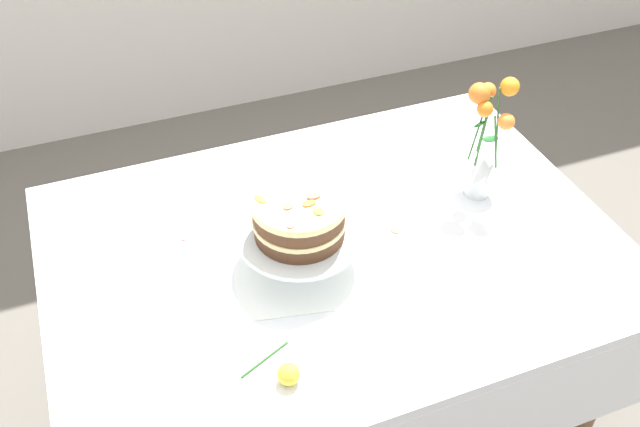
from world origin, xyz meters
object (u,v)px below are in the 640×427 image
Objects in this scene: cake_stand at (300,239)px; flower_vase at (484,147)px; fallen_rose at (288,374)px; layer_cake at (299,216)px; dining_table at (337,277)px.

cake_stand is 0.84× the size of flower_vase.
fallen_rose is (-0.67, -0.39, -0.13)m from flower_vase.
dining_table is at bearing 5.12° from layer_cake.
layer_cake is 0.54m from flower_vase.
layer_cake is (-0.10, -0.01, 0.25)m from dining_table.
flower_vase reaches higher than cake_stand.
dining_table is 0.50m from flower_vase.
cake_stand is 0.34m from fallen_rose.
flower_vase is at bearing 9.01° from cake_stand.
fallen_rose is at bearing -114.07° from layer_cake.
cake_stand is at bearing -170.99° from flower_vase.
flower_vase reaches higher than fallen_rose.
cake_stand reaches higher than dining_table.
dining_table is 0.41m from fallen_rose.
dining_table is 4.04× the size of flower_vase.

